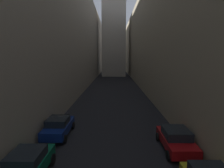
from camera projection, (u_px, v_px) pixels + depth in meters
name	position (u px, v px, depth m)	size (l,w,h in m)	color
ground_plane	(113.00, 85.00, 46.14)	(264.00, 264.00, 0.00)	black
building_block_left	(66.00, 39.00, 46.84)	(11.17, 108.00, 21.34)	gray
building_block_right	(165.00, 42.00, 46.71)	(12.97, 108.00, 19.70)	gray
parked_car_left_second	(27.00, 165.00, 10.51)	(1.95, 4.18, 1.52)	#05472D
parked_car_left_third	(58.00, 126.00, 16.43)	(1.95, 4.47, 1.51)	navy
parked_car_right_third	(176.00, 139.00, 13.90)	(2.03, 4.40, 1.48)	maroon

